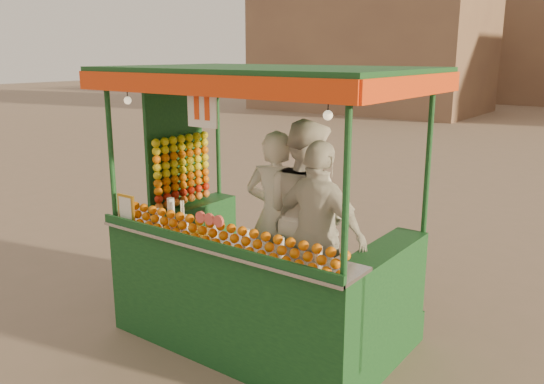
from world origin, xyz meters
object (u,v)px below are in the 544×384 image
Objects in this scene: juice_cart at (251,256)px; vendor_middle at (306,215)px; vendor_right at (319,235)px; vendor_left at (276,216)px.

vendor_middle is (0.33, 0.39, 0.36)m from juice_cart.
juice_cart is 0.63m from vendor_middle.
juice_cart is 1.57× the size of vendor_middle.
juice_cart is 1.69× the size of vendor_right.
vendor_middle is 1.08× the size of vendor_right.
vendor_left is at bearing 87.58° from juice_cart.
juice_cart reaches higher than vendor_left.
vendor_left is at bearing 19.71° from vendor_middle.
vendor_left is 0.33m from vendor_middle.
juice_cart is at bearing 68.96° from vendor_left.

